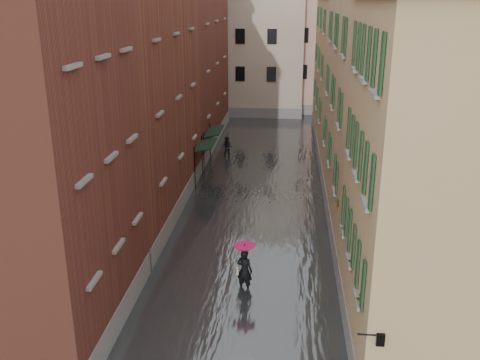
% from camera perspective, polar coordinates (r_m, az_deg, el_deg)
% --- Properties ---
extents(ground, '(120.00, 120.00, 0.00)m').
position_cam_1_polar(ground, '(21.62, -0.24, -13.22)').
color(ground, slate).
rests_on(ground, ground).
extents(floodwater, '(10.00, 60.00, 0.20)m').
position_cam_1_polar(floodwater, '(33.29, 1.92, -1.11)').
color(floodwater, '#454A4D').
rests_on(floodwater, ground).
extents(building_left_near, '(6.00, 8.00, 13.00)m').
position_cam_1_polar(building_left_near, '(19.11, -22.29, 2.30)').
color(building_left_near, brown).
rests_on(building_left_near, ground).
extents(building_left_mid, '(6.00, 14.00, 12.50)m').
position_cam_1_polar(building_left_mid, '(29.08, -12.49, 8.08)').
color(building_left_mid, brown).
rests_on(building_left_mid, ground).
extents(building_left_far, '(6.00, 16.00, 14.00)m').
position_cam_1_polar(building_left_far, '(43.36, -6.58, 12.86)').
color(building_left_far, brown).
rests_on(building_left_far, ground).
extents(building_right_near, '(6.00, 8.00, 11.50)m').
position_cam_1_polar(building_right_near, '(17.98, 21.87, -1.16)').
color(building_right_near, tan).
rests_on(building_right_near, ground).
extents(building_right_mid, '(6.00, 14.00, 13.00)m').
position_cam_1_polar(building_right_mid, '(28.16, 16.05, 7.97)').
color(building_right_mid, tan).
rests_on(building_right_mid, ground).
extents(building_right_far, '(6.00, 16.00, 11.50)m').
position_cam_1_polar(building_right_far, '(42.93, 12.46, 10.80)').
color(building_right_far, tan).
rests_on(building_right_far, ground).
extents(building_end_cream, '(12.00, 9.00, 13.00)m').
position_cam_1_polar(building_end_cream, '(56.64, 0.45, 13.87)').
color(building_end_cream, beige).
rests_on(building_end_cream, ground).
extents(building_end_pink, '(10.00, 9.00, 12.00)m').
position_cam_1_polar(building_end_pink, '(58.63, 9.67, 13.30)').
color(building_end_pink, '#D0A692').
rests_on(building_end_pink, ground).
extents(awning_near, '(1.09, 2.88, 2.80)m').
position_cam_1_polar(awning_near, '(34.31, -3.73, 3.62)').
color(awning_near, black).
rests_on(awning_near, ground).
extents(awning_far, '(1.09, 3.12, 2.80)m').
position_cam_1_polar(awning_far, '(37.81, -2.87, 5.09)').
color(awning_far, black).
rests_on(awning_far, ground).
extents(wall_lantern, '(0.71, 0.22, 0.35)m').
position_cam_1_polar(wall_lantern, '(15.10, 14.64, -16.03)').
color(wall_lantern, black).
rests_on(wall_lantern, ground).
extents(window_planters, '(0.59, 8.49, 0.84)m').
position_cam_1_polar(window_planters, '(19.24, 11.86, -6.06)').
color(window_planters, brown).
rests_on(window_planters, ground).
extents(pedestrian_main, '(0.92, 0.92, 2.06)m').
position_cam_1_polar(pedestrian_main, '(21.97, 0.48, -8.98)').
color(pedestrian_main, black).
rests_on(pedestrian_main, ground).
extents(pedestrian_far, '(0.87, 0.71, 1.66)m').
position_cam_1_polar(pedestrian_far, '(40.00, -1.35, 3.45)').
color(pedestrian_far, black).
rests_on(pedestrian_far, ground).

